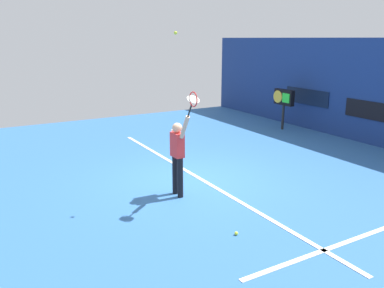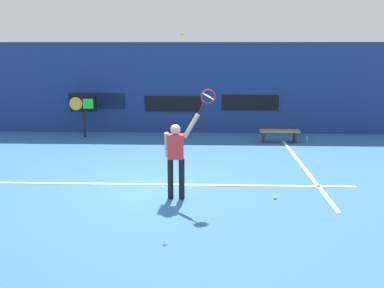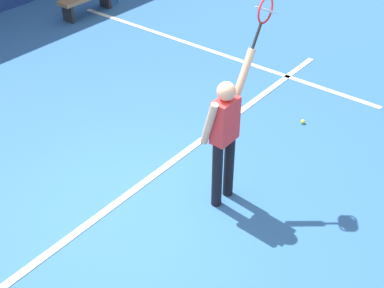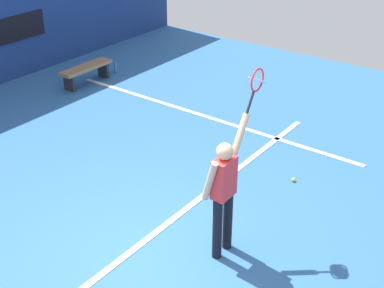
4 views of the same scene
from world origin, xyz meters
name	(u,v)px [view 1 (image 1 of 4)]	position (x,y,z in m)	size (l,w,h in m)	color
ground_plane	(191,180)	(0.00, 0.00, 0.00)	(18.00, 18.00, 0.00)	#2D609E
back_wall	(378,93)	(0.00, 7.05, 1.75)	(18.00, 0.20, 3.50)	navy
sponsor_banner_center	(374,111)	(0.00, 6.93, 1.15)	(2.20, 0.03, 0.60)	black
sponsor_banner_portside	(307,97)	(-3.00, 6.93, 1.25)	(2.20, 0.03, 0.60)	#0C1933
court_baseline	(200,179)	(0.00, 0.25, 0.01)	(10.00, 0.10, 0.01)	white
tennis_player	(178,153)	(0.69, -0.74, 1.01)	(0.77, 0.31, 1.94)	black
tennis_racket	(193,101)	(1.37, -0.75, 2.27)	(0.45, 0.27, 0.61)	black
tennis_ball	(176,33)	(0.84, -0.85, 3.58)	(0.07, 0.07, 0.07)	#CCE033
scoreboard_clock	(284,99)	(-3.27, 6.00, 1.21)	(0.96, 0.20, 1.57)	black
spare_ball	(236,233)	(2.89, -0.71, 0.03)	(0.07, 0.07, 0.07)	#CCE033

